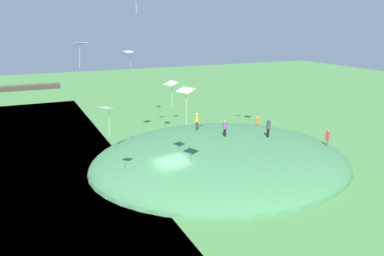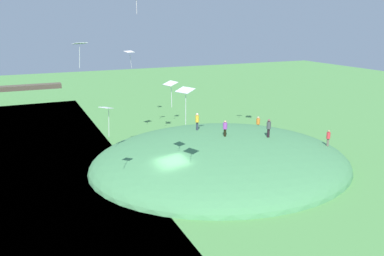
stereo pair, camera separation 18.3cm
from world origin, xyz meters
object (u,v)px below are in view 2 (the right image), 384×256
(person_with_child, at_px, (328,136))
(kite_8, at_px, (80,45))
(person_walking_path, at_px, (197,119))
(kite_9, at_px, (106,110))
(person_watching_kites, at_px, (225,127))
(person_on_hilltop, at_px, (258,122))
(kite_4, at_px, (129,52))
(person_near_shore, at_px, (269,126))
(kite_1, at_px, (185,92))
(kite_12, at_px, (138,0))
(kite_7, at_px, (170,85))

(person_with_child, bearing_deg, kite_8, 29.60)
(person_walking_path, distance_m, kite_9, 14.39)
(person_watching_kites, height_order, kite_9, kite_9)
(person_on_hilltop, bearing_deg, kite_9, 122.86)
(person_on_hilltop, xyz_separation_m, kite_4, (-15.36, 1.66, 8.76))
(person_walking_path, xyz_separation_m, person_near_shore, (5.19, -5.03, -0.02))
(person_walking_path, relative_size, kite_4, 0.96)
(person_on_hilltop, height_order, kite_8, kite_8)
(kite_1, distance_m, kite_8, 8.32)
(kite_12, bearing_deg, person_walking_path, -32.98)
(person_with_child, bearing_deg, kite_12, -1.04)
(person_with_child, distance_m, kite_4, 21.87)
(person_on_hilltop, height_order, kite_12, kite_12)
(kite_4, bearing_deg, kite_9, -111.50)
(kite_8, bearing_deg, kite_12, 52.00)
(person_near_shore, bearing_deg, kite_9, 15.80)
(person_on_hilltop, bearing_deg, kite_12, 95.56)
(person_walking_path, xyz_separation_m, kite_9, (-10.87, -8.63, 3.77))
(person_watching_kites, height_order, kite_7, kite_7)
(kite_9, bearing_deg, kite_4, 68.50)
(person_watching_kites, bearing_deg, kite_12, 26.41)
(kite_8, bearing_deg, kite_7, -28.23)
(person_watching_kites, bearing_deg, person_with_child, -126.64)
(kite_9, bearing_deg, person_walking_path, 38.45)
(kite_1, bearing_deg, kite_8, 138.90)
(kite_4, bearing_deg, person_with_child, -39.10)
(kite_7, distance_m, kite_8, 6.96)
(person_walking_path, height_order, person_on_hilltop, person_walking_path)
(person_walking_path, height_order, kite_8, kite_8)
(kite_8, xyz_separation_m, kite_12, (7.15, 9.15, 3.55))
(person_watching_kites, relative_size, kite_12, 1.03)
(kite_1, height_order, kite_4, kite_4)
(person_on_hilltop, distance_m, kite_9, 25.37)
(kite_12, bearing_deg, person_near_shore, -39.18)
(kite_9, bearing_deg, kite_8, 112.49)
(person_on_hilltop, bearing_deg, kite_8, 116.31)
(person_near_shore, height_order, kite_1, kite_1)
(person_with_child, relative_size, kite_1, 0.67)
(kite_9, bearing_deg, person_with_child, 4.03)
(kite_8, bearing_deg, kite_4, 60.28)
(person_with_child, bearing_deg, person_walking_path, -1.21)
(person_walking_path, distance_m, kite_1, 13.68)
(person_watching_kites, bearing_deg, person_on_hilltop, -65.12)
(kite_8, bearing_deg, person_near_shore, 3.37)
(person_walking_path, relative_size, person_near_shore, 0.99)
(person_walking_path, height_order, kite_4, kite_4)
(kite_8, relative_size, kite_12, 1.19)
(kite_1, bearing_deg, person_near_shore, 28.52)
(person_walking_path, bearing_deg, person_near_shore, 137.38)
(person_on_hilltop, xyz_separation_m, kite_8, (-22.12, -10.20, 10.35))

